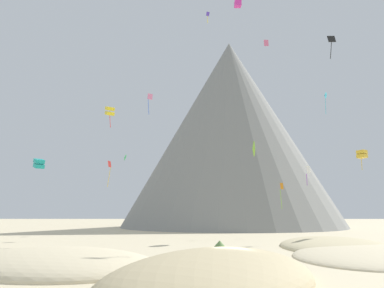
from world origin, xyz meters
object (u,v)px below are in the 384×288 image
kite_gold_low (362,154)px  kite_black_high (331,41)px  bush_scatter_east (238,263)px  bush_ridge_crest (233,276)px  bush_near_right (220,244)px  kite_yellow_mid (110,111)px  kite_green_mid (125,157)px  kite_lime_mid (253,149)px  kite_teal_low (39,164)px  rock_massif (232,144)px  kite_pink_mid (150,99)px  bush_low_patch (173,262)px  kite_rainbow_high (266,43)px  kite_white_low (308,171)px  kite_indigo_high (208,15)px  kite_magenta_high (238,4)px  kite_cyan_high (325,96)px  kite_red_low (109,168)px  bush_far_right (54,262)px  kite_orange_low (282,191)px

kite_gold_low → kite_black_high: bearing=-162.5°
bush_scatter_east → bush_ridge_crest: bearing=-98.7°
bush_near_right → kite_yellow_mid: size_ratio=0.50×
kite_green_mid → kite_gold_low: bearing=60.3°
kite_lime_mid → kite_teal_low: size_ratio=1.57×
rock_massif → bush_near_right: bearing=-96.7°
kite_pink_mid → bush_near_right: bearing=144.7°
bush_low_patch → kite_black_high: kite_black_high is taller
kite_pink_mid → rock_massif: bearing=-92.8°
kite_pink_mid → kite_rainbow_high: bearing=-131.4°
kite_pink_mid → kite_black_high: size_ratio=1.14×
rock_massif → kite_white_low: bearing=-83.3°
kite_indigo_high → kite_magenta_high: bearing=-41.0°
kite_indigo_high → kite_black_high: size_ratio=0.74×
kite_black_high → kite_cyan_high: bearing=-72.2°
kite_yellow_mid → kite_red_low: bearing=-113.2°
rock_massif → kite_magenta_high: bearing=-94.0°
bush_far_right → kite_green_mid: bearing=93.6°
kite_lime_mid → kite_rainbow_high: kite_rainbow_high is taller
bush_far_right → kite_yellow_mid: 33.71m
bush_far_right → kite_lime_mid: bearing=55.0°
rock_massif → kite_gold_low: (14.66, -55.01, -10.88)m
bush_low_patch → kite_red_low: bearing=110.4°
bush_far_right → bush_low_patch: bush_low_patch is taller
kite_white_low → kite_rainbow_high: bearing=-144.6°
kite_pink_mid → bush_far_right: bearing=99.2°
kite_yellow_mid → bush_far_right: bearing=60.2°
kite_gold_low → rock_massif: bearing=65.7°
kite_yellow_mid → kite_indigo_high: kite_indigo_high is taller
rock_massif → kite_orange_low: size_ratio=17.27×
kite_orange_low → kite_white_low: 13.59m
kite_orange_low → kite_yellow_mid: bearing=-118.5°
rock_massif → kite_magenta_high: (-4.20, -59.47, 11.33)m
kite_green_mid → kite_black_high: size_ratio=0.43×
bush_near_right → kite_rainbow_high: size_ratio=1.20×
bush_low_patch → kite_orange_low: bearing=66.5°
bush_low_patch → kite_cyan_high: kite_cyan_high is taller
bush_low_patch → kite_orange_low: 44.60m
rock_massif → kite_green_mid: 41.69m
bush_ridge_crest → kite_yellow_mid: bearing=114.8°
bush_low_patch → kite_red_low: (-13.09, 35.27, 11.46)m
kite_orange_low → kite_red_low: bearing=-131.5°
kite_gold_low → kite_pink_mid: (-32.91, 4.35, 9.98)m
kite_white_low → kite_black_high: 19.65m
kite_orange_low → kite_black_high: (1.54, -25.60, 17.65)m
kite_gold_low → kite_rainbow_high: kite_rainbow_high is taller
bush_near_right → kite_magenta_high: size_ratio=1.68×
kite_white_low → kite_teal_low: bearing=-46.8°
bush_far_right → kite_black_high: bearing=25.2°
bush_ridge_crest → kite_white_low: 37.85m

